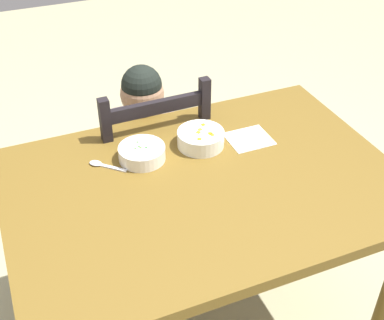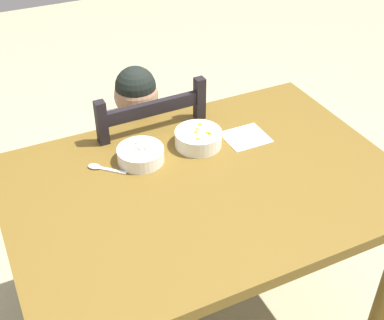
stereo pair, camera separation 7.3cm
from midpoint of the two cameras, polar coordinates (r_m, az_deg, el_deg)
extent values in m
cube|color=brown|center=(1.68, 2.62, -2.86)|extent=(1.26, 0.88, 0.04)
cylinder|color=brown|center=(2.10, -16.05, -8.71)|extent=(0.07, 0.07, 0.73)
cylinder|color=brown|center=(2.39, 10.86, -1.59)|extent=(0.07, 0.07, 0.73)
cube|color=black|center=(2.26, -4.23, -1.46)|extent=(0.43, 0.43, 0.02)
cube|color=black|center=(2.58, -1.50, -1.85)|extent=(0.04, 0.04, 0.41)
cube|color=black|center=(2.50, -9.61, -3.97)|extent=(0.04, 0.04, 0.41)
cube|color=black|center=(2.32, 2.07, -7.19)|extent=(0.04, 0.04, 0.41)
cube|color=black|center=(2.23, -6.94, -9.82)|extent=(0.04, 0.04, 0.41)
cube|color=black|center=(2.02, 2.36, 2.63)|extent=(0.04, 0.04, 0.50)
cube|color=black|center=(1.92, -7.96, 0.09)|extent=(0.04, 0.04, 0.50)
cube|color=black|center=(1.87, -2.81, 5.80)|extent=(0.36, 0.03, 0.05)
cube|color=black|center=(1.95, -2.68, 2.01)|extent=(0.36, 0.03, 0.05)
cube|color=silver|center=(2.14, -4.17, 1.69)|extent=(0.22, 0.14, 0.32)
sphere|color=#A47A5B|center=(2.01, -4.46, 7.23)|extent=(0.17, 0.17, 0.17)
sphere|color=black|center=(1.99, -4.51, 8.19)|extent=(0.16, 0.16, 0.16)
cylinder|color=#3F4C72|center=(2.28, -4.07, -8.05)|extent=(0.07, 0.07, 0.43)
cylinder|color=#3F4C72|center=(2.30, -1.46, -7.33)|extent=(0.07, 0.07, 0.43)
cylinder|color=silver|center=(1.98, -6.86, 1.24)|extent=(0.06, 0.24, 0.13)
cylinder|color=silver|center=(2.05, 0.09, 2.85)|extent=(0.06, 0.24, 0.13)
cylinder|color=white|center=(1.75, -4.33, 0.74)|extent=(0.16, 0.16, 0.05)
cylinder|color=white|center=(1.76, -4.30, 0.17)|extent=(0.07, 0.07, 0.01)
cylinder|color=green|center=(1.74, -4.34, 0.94)|extent=(0.13, 0.13, 0.03)
sphere|color=#448B28|center=(1.73, -4.48, 1.23)|extent=(0.01, 0.01, 0.01)
sphere|color=green|center=(1.74, -4.66, 1.39)|extent=(0.01, 0.01, 0.01)
sphere|color=green|center=(1.73, -5.02, 1.17)|extent=(0.01, 0.01, 0.01)
sphere|color=green|center=(1.76, -4.82, 1.86)|extent=(0.01, 0.01, 0.01)
sphere|color=green|center=(1.73, -3.84, 1.26)|extent=(0.01, 0.01, 0.01)
cylinder|color=white|center=(1.81, 2.12, 2.36)|extent=(0.16, 0.16, 0.06)
cylinder|color=white|center=(1.82, 2.11, 1.71)|extent=(0.07, 0.07, 0.01)
cylinder|color=orange|center=(1.80, 2.13, 2.58)|extent=(0.13, 0.13, 0.03)
cube|color=orange|center=(1.81, 2.04, 3.24)|extent=(0.01, 0.01, 0.01)
cube|color=orange|center=(1.78, 3.43, 2.64)|extent=(0.02, 0.02, 0.01)
cube|color=orange|center=(1.79, 1.87, 2.93)|extent=(0.02, 0.02, 0.01)
cube|color=orange|center=(1.79, 3.18, 2.80)|extent=(0.02, 0.02, 0.01)
cube|color=orange|center=(1.83, 2.38, 3.77)|extent=(0.02, 0.02, 0.01)
cube|color=orange|center=(1.76, 2.01, 2.18)|extent=(0.02, 0.02, 0.01)
cube|color=silver|center=(1.73, -7.41, -0.90)|extent=(0.08, 0.07, 0.00)
ellipsoid|color=silver|center=(1.75, -9.38, -0.36)|extent=(0.05, 0.05, 0.01)
cube|color=white|center=(1.87, 7.41, 2.31)|extent=(0.15, 0.14, 0.00)
camera|label=1|loc=(0.04, 91.26, -0.93)|focal=48.50mm
camera|label=2|loc=(0.04, -88.74, 0.93)|focal=48.50mm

